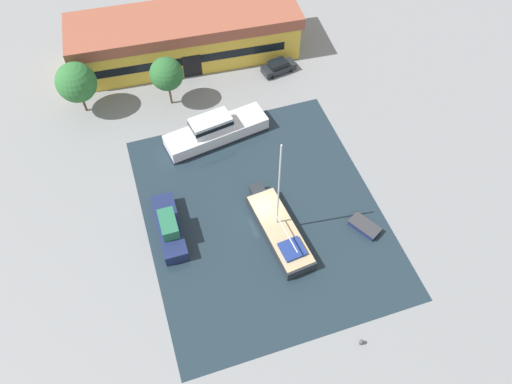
% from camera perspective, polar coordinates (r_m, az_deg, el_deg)
% --- Properties ---
extents(ground_plane, '(440.00, 440.00, 0.00)m').
position_cam_1_polar(ground_plane, '(52.88, 0.73, -2.44)').
color(ground_plane, gray).
extents(water_canal, '(24.20, 28.83, 0.01)m').
position_cam_1_polar(water_canal, '(52.88, 0.73, -2.43)').
color(water_canal, '#1E2D38').
rests_on(water_canal, ground).
extents(warehouse_building, '(30.45, 10.94, 6.19)m').
position_cam_1_polar(warehouse_building, '(69.44, -8.04, 17.20)').
color(warehouse_building, gold).
rests_on(warehouse_building, ground).
extents(quay_tree_near_building, '(4.01, 4.01, 6.64)m').
position_cam_1_polar(quay_tree_near_building, '(61.57, -10.19, 13.13)').
color(quay_tree_near_building, brown).
rests_on(quay_tree_near_building, ground).
extents(quay_tree_by_water, '(4.76, 4.76, 6.91)m').
position_cam_1_polar(quay_tree_by_water, '(63.31, -19.86, 11.70)').
color(quay_tree_by_water, brown).
rests_on(quay_tree_by_water, ground).
extents(parked_car, '(4.72, 2.56, 1.73)m').
position_cam_1_polar(parked_car, '(67.62, 2.56, 14.10)').
color(parked_car, '#1E2328').
rests_on(parked_car, ground).
extents(sailboat_moored, '(4.18, 11.48, 13.02)m').
position_cam_1_polar(sailboat_moored, '(50.97, 2.64, -4.31)').
color(sailboat_moored, '#23282D').
rests_on(sailboat_moored, water_canal).
extents(motor_cruiser, '(12.70, 5.33, 3.36)m').
position_cam_1_polar(motor_cruiser, '(58.87, -4.68, 7.01)').
color(motor_cruiser, silver).
rests_on(motor_cruiser, water_canal).
extents(small_dinghy, '(3.00, 3.61, 0.68)m').
position_cam_1_polar(small_dinghy, '(52.75, 12.30, -3.87)').
color(small_dinghy, '#19234C').
rests_on(small_dinghy, water_canal).
extents(cabin_boat, '(2.41, 7.85, 2.81)m').
position_cam_1_polar(cabin_boat, '(51.48, -9.89, -3.96)').
color(cabin_boat, '#19234C').
rests_on(cabin_boat, water_canal).
extents(mooring_bollard, '(0.37, 0.37, 0.65)m').
position_cam_1_polar(mooring_bollard, '(47.16, 11.95, -16.43)').
color(mooring_bollard, '#47474C').
rests_on(mooring_bollard, ground).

